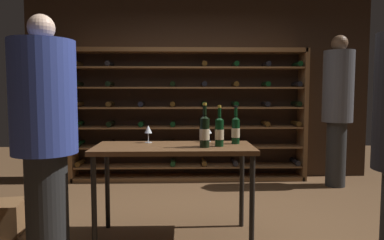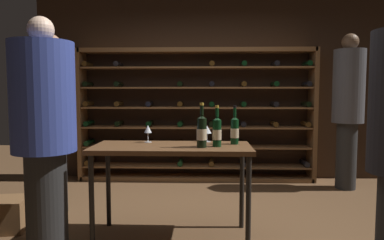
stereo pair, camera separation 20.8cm
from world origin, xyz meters
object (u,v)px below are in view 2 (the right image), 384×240
object	(u,v)px
person_guest_khaki	(44,124)
wine_crate	(0,215)
tasting_table	(172,155)
wine_glass_stemmed_center	(207,130)
person_guest_blue_shirt	(348,103)
wine_bottle_amber_reserve	(235,130)
wine_bottle_green_slim	(202,131)
wine_rack	(196,115)
wine_glass_stemmed_right	(148,130)
wine_bottle_black_capsule	(217,132)
person_guest_plum_blouse	(52,115)

from	to	relation	value
person_guest_khaki	wine_crate	xyz separation A→B (m)	(-0.63, 0.37, -0.89)
wine_crate	tasting_table	bearing A→B (deg)	-3.34
wine_crate	wine_glass_stemmed_center	xyz separation A→B (m)	(1.95, 0.14, 0.79)
person_guest_khaki	person_guest_blue_shirt	bearing A→B (deg)	-137.31
wine_bottle_amber_reserve	wine_glass_stemmed_center	world-z (taller)	wine_bottle_amber_reserve
wine_bottle_green_slim	wine_glass_stemmed_center	world-z (taller)	wine_bottle_green_slim
person_guest_blue_shirt	wine_bottle_green_slim	xyz separation A→B (m)	(-1.93, -1.76, -0.18)
wine_rack	person_guest_blue_shirt	size ratio (longest dim) A/B	1.67
wine_glass_stemmed_right	wine_rack	bearing A→B (deg)	77.89
wine_bottle_black_capsule	wine_glass_stemmed_center	world-z (taller)	wine_bottle_black_capsule
wine_rack	wine_glass_stemmed_center	xyz separation A→B (m)	(0.15, -1.83, -0.02)
wine_rack	wine_glass_stemmed_right	size ratio (longest dim) A/B	21.11
person_guest_plum_blouse	wine_glass_stemmed_right	size ratio (longest dim) A/B	11.65
person_guest_plum_blouse	wine_bottle_amber_reserve	xyz separation A→B (m)	(1.88, -0.49, -0.10)
tasting_table	person_guest_blue_shirt	bearing A→B (deg)	37.21
wine_crate	wine_bottle_black_capsule	xyz separation A→B (m)	(2.03, -0.14, 0.81)
wine_rack	wine_bottle_green_slim	distance (m)	2.16
wine_crate	wine_bottle_amber_reserve	world-z (taller)	wine_bottle_amber_reserve
person_guest_khaki	wine_rack	bearing A→B (deg)	-105.06
tasting_table	wine_crate	bearing A→B (deg)	176.66
person_guest_plum_blouse	person_guest_blue_shirt	distance (m)	3.68
wine_glass_stemmed_right	tasting_table	bearing A→B (deg)	-38.03
wine_bottle_black_capsule	wine_glass_stemmed_center	size ratio (longest dim) A/B	2.31
wine_bottle_black_capsule	wine_bottle_amber_reserve	size ratio (longest dim) A/B	1.02
person_guest_blue_shirt	wine_bottle_amber_reserve	world-z (taller)	person_guest_blue_shirt
wine_bottle_black_capsule	person_guest_plum_blouse	bearing A→B (deg)	159.75
person_guest_plum_blouse	wine_bottle_amber_reserve	distance (m)	1.95
person_guest_plum_blouse	wine_bottle_black_capsule	bearing A→B (deg)	-68.18
wine_bottle_black_capsule	wine_glass_stemmed_right	world-z (taller)	wine_bottle_black_capsule
wine_rack	wine_glass_stemmed_center	bearing A→B (deg)	-85.29
wine_rack	wine_bottle_amber_reserve	distance (m)	2.00
wine_glass_stemmed_right	wine_bottle_amber_reserve	bearing A→B (deg)	-6.22
wine_bottle_amber_reserve	wine_glass_stemmed_right	distance (m)	0.80
person_guest_blue_shirt	person_guest_khaki	xyz separation A→B (m)	(-3.20, -1.94, -0.11)
wine_rack	wine_glass_stemmed_center	size ratio (longest dim) A/B	22.41
wine_bottle_green_slim	wine_glass_stemmed_right	bearing A→B (deg)	150.39
person_guest_blue_shirt	wine_rack	bearing A→B (deg)	-35.10
wine_rack	wine_bottle_black_capsule	distance (m)	2.12
wine_bottle_green_slim	wine_bottle_black_capsule	distance (m)	0.14
wine_bottle_amber_reserve	wine_glass_stemmed_right	world-z (taller)	wine_bottle_amber_reserve
wine_bottle_amber_reserve	wine_crate	bearing A→B (deg)	-179.81
tasting_table	person_guest_khaki	xyz separation A→B (m)	(-1.01, -0.28, 0.29)
wine_rack	person_guest_plum_blouse	size ratio (longest dim) A/B	1.81
tasting_table	wine_glass_stemmed_center	world-z (taller)	wine_glass_stemmed_center
person_guest_plum_blouse	tasting_table	bearing A→B (deg)	-71.92
tasting_table	wine_glass_stemmed_right	xyz separation A→B (m)	(-0.24, 0.19, 0.20)
wine_crate	wine_bottle_amber_reserve	size ratio (longest dim) A/B	1.37
person_guest_khaki	wine_glass_stemmed_right	xyz separation A→B (m)	(0.77, 0.47, -0.09)
tasting_table	wine_bottle_amber_reserve	size ratio (longest dim) A/B	3.97
person_guest_plum_blouse	person_guest_blue_shirt	xyz separation A→B (m)	(3.52, 1.08, 0.10)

